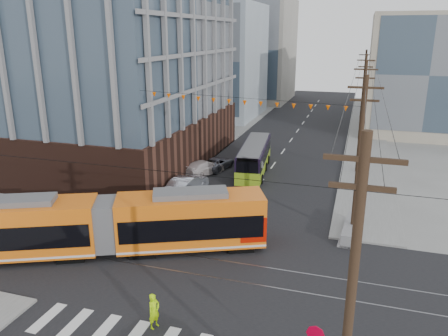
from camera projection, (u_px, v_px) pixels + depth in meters
The scene contains 15 objects.
ground at pixel (176, 304), 22.69m from camera, with size 160.00×160.00×0.00m, color slate.
office_building at pixel (65, 25), 45.70m from camera, with size 30.00×25.00×28.60m, color #381E16.
bg_bldg_nw_near at pixel (205, 61), 72.28m from camera, with size 18.00×16.00×18.00m, color #8C99A5.
bg_bldg_ne_near at pixel (422, 75), 59.52m from camera, with size 14.00×14.00×16.00m, color gray.
bg_bldg_nw_far at pixel (251, 51), 89.36m from camera, with size 16.00×18.00×20.00m, color gray.
bg_bldg_ne_far at pixel (420, 71), 77.48m from camera, with size 16.00×16.00×14.00m, color #8C99A5.
utility_pole_near at pixel (350, 309), 13.17m from camera, with size 0.30×0.30×11.00m, color black.
utility_pole_far at pixel (363, 85), 69.70m from camera, with size 0.30×0.30×11.00m, color black.
streetcar at pixel (107, 225), 27.41m from camera, with size 19.92×2.80×3.84m, color orange, non-canonical shape.
city_bus at pixel (254, 157), 43.87m from camera, with size 2.31×10.67×3.02m, color black, non-canonical shape.
parked_car_silver at pixel (187, 185), 37.92m from camera, with size 1.77×5.08×1.68m, color #ABB1C0.
parked_car_white at pixel (203, 168), 43.19m from camera, with size 2.01×4.96×1.44m, color silver.
parked_car_grey at pixel (217, 163), 44.99m from camera, with size 2.06×4.47×1.24m, color #545764.
pedestrian at pixel (154, 311), 20.62m from camera, with size 0.65×0.43×1.79m, color #B5F207.
jersey_barrier at pixel (349, 229), 30.33m from camera, with size 1.01×4.47×0.89m, color slate.
Camera 1 is at (8.25, -17.94, 13.47)m, focal length 35.00 mm.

